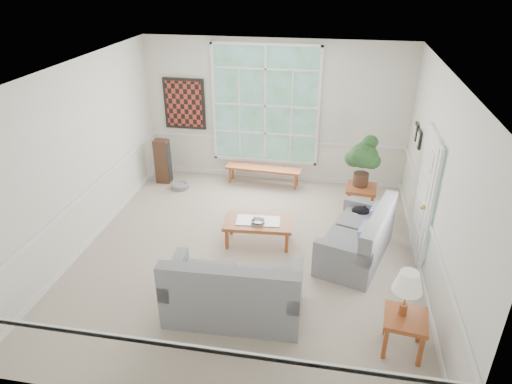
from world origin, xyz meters
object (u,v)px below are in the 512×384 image
loveseat_right (356,232)px  end_table (360,200)px  loveseat_front (234,283)px  side_table (403,333)px  coffee_table (258,232)px

loveseat_right → end_table: bearing=102.6°
loveseat_right → loveseat_front: bearing=-117.7°
loveseat_right → side_table: 2.04m
loveseat_right → coffee_table: size_ratio=1.46×
loveseat_right → coffee_table: loveseat_right is taller
side_table → end_table: bearing=97.2°
loveseat_right → end_table: size_ratio=3.06×
loveseat_right → coffee_table: bearing=-167.1°
end_table → loveseat_right: bearing=-94.4°
loveseat_right → loveseat_front: (-1.64, -1.65, 0.04)m
loveseat_right → end_table: loveseat_right is taller
loveseat_right → side_table: bearing=-57.2°
coffee_table → end_table: bearing=34.3°
coffee_table → side_table: (2.17, -2.07, 0.05)m
coffee_table → side_table: 3.00m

